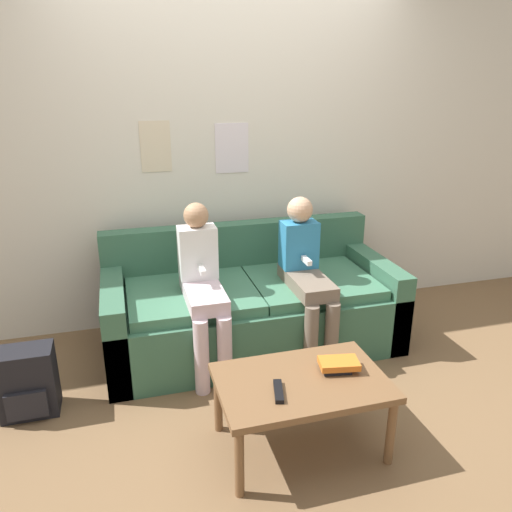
% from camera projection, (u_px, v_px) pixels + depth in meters
% --- Properties ---
extents(ground_plane, '(10.00, 10.00, 0.00)m').
position_uv_depth(ground_plane, '(275.00, 385.00, 3.09)').
color(ground_plane, brown).
extents(wall_back, '(8.00, 0.06, 2.60)m').
position_uv_depth(wall_back, '(231.00, 149.00, 3.65)').
color(wall_back, silver).
rests_on(wall_back, ground_plane).
extents(couch, '(1.98, 0.89, 0.79)m').
position_uv_depth(couch, '(251.00, 307.00, 3.50)').
color(couch, '#38664C').
rests_on(couch, ground_plane).
extents(coffee_table, '(0.84, 0.55, 0.40)m').
position_uv_depth(coffee_table, '(302.00, 387.00, 2.47)').
color(coffee_table, brown).
rests_on(coffee_table, ground_plane).
extents(person_left, '(0.24, 0.60, 1.06)m').
position_uv_depth(person_left, '(202.00, 282.00, 3.11)').
color(person_left, silver).
rests_on(person_left, ground_plane).
extents(person_right, '(0.24, 0.60, 1.06)m').
position_uv_depth(person_right, '(306.00, 270.00, 3.29)').
color(person_right, '#756656').
rests_on(person_right, ground_plane).
extents(tv_remote, '(0.08, 0.17, 0.02)m').
position_uv_depth(tv_remote, '(278.00, 391.00, 2.34)').
color(tv_remote, black).
rests_on(tv_remote, coffee_table).
extents(book_stack, '(0.22, 0.16, 0.06)m').
position_uv_depth(book_stack, '(338.00, 365.00, 2.52)').
color(book_stack, black).
rests_on(book_stack, coffee_table).
extents(backpack, '(0.31, 0.23, 0.40)m').
position_uv_depth(backpack, '(27.00, 382.00, 2.78)').
color(backpack, black).
rests_on(backpack, ground_plane).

